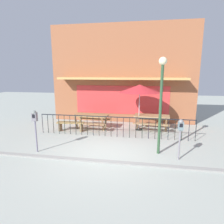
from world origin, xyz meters
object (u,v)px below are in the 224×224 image
at_px(parking_meter_far, 181,129).
at_px(picnic_table_right, 152,118).
at_px(parking_meter_near, 35,120).
at_px(patio_umbrella, 140,89).
at_px(street_lamp, 161,91).
at_px(picnic_table_left, 91,118).
at_px(patio_bench, 71,124).

bearing_deg(parking_meter_far, picnic_table_right, 103.34).
xyz_separation_m(parking_meter_near, parking_meter_far, (5.20, 0.20, -0.13)).
relative_size(picnic_table_right, patio_umbrella, 0.80).
distance_m(parking_meter_near, street_lamp, 4.71).
xyz_separation_m(picnic_table_left, patio_umbrella, (2.51, 0.28, 1.55)).
distance_m(picnic_table_left, parking_meter_far, 5.06).
relative_size(patio_umbrella, parking_meter_far, 1.65).
xyz_separation_m(picnic_table_right, parking_meter_far, (0.82, -3.48, 0.50)).
height_order(patio_bench, street_lamp, street_lamp).
bearing_deg(patio_bench, parking_meter_near, -95.90).
height_order(patio_bench, parking_meter_far, parking_meter_far).
xyz_separation_m(patio_bench, parking_meter_near, (-0.28, -2.71, 0.89)).
height_order(picnic_table_left, patio_bench, picnic_table_left).
xyz_separation_m(picnic_table_left, parking_meter_near, (-1.20, -3.27, 0.63)).
height_order(parking_meter_near, street_lamp, street_lamp).
bearing_deg(picnic_table_left, parking_meter_near, -110.25).
relative_size(patio_umbrella, patio_bench, 1.67).
distance_m(patio_bench, street_lamp, 5.14).
bearing_deg(parking_meter_near, picnic_table_right, 40.05).
relative_size(patio_bench, parking_meter_far, 0.99).
xyz_separation_m(patio_umbrella, patio_bench, (-3.44, -0.84, -1.81)).
bearing_deg(picnic_table_right, street_lamp, -86.87).
bearing_deg(parking_meter_far, parking_meter_near, -177.76).
distance_m(picnic_table_right, patio_umbrella, 1.69).
bearing_deg(patio_umbrella, parking_meter_near, -136.37).
bearing_deg(parking_meter_near, street_lamp, 7.77).
height_order(parking_meter_near, parking_meter_far, parking_meter_near).
height_order(picnic_table_right, parking_meter_far, parking_meter_far).
distance_m(parking_meter_near, parking_meter_far, 5.21).
xyz_separation_m(parking_meter_near, street_lamp, (4.55, 0.62, 1.08)).
distance_m(picnic_table_left, street_lamp, 4.59).
bearing_deg(picnic_table_right, picnic_table_left, -172.58).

